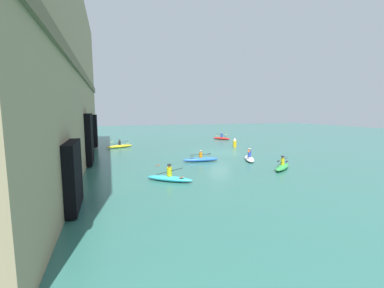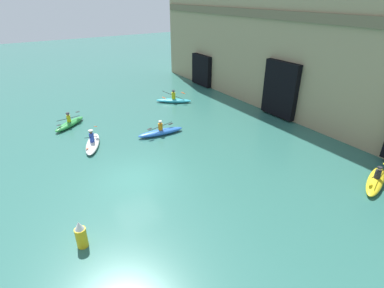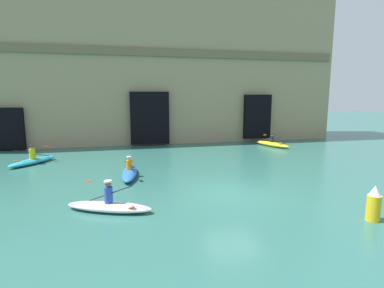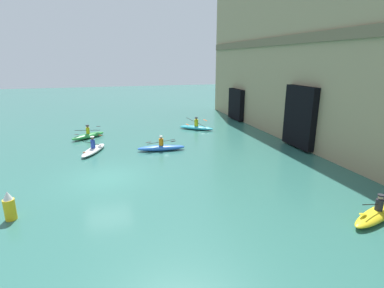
% 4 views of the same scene
% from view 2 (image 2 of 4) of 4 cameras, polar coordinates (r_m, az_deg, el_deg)
% --- Properties ---
extents(ground_plane, '(120.00, 120.00, 0.00)m').
position_cam_2_polar(ground_plane, '(17.15, -10.86, -6.35)').
color(ground_plane, '#2D665B').
extents(cliff_bluff, '(35.92, 6.52, 15.98)m').
position_cam_2_polar(cliff_bluff, '(27.28, 22.19, 22.36)').
color(cliff_bluff, '#9E8966').
rests_on(cliff_bluff, ground).
extents(kayak_white, '(3.31, 2.01, 1.16)m').
position_cam_2_polar(kayak_white, '(21.22, -18.40, 0.17)').
color(kayak_white, white).
rests_on(kayak_white, ground).
extents(kayak_green, '(2.48, 2.86, 1.12)m').
position_cam_2_polar(kayak_green, '(24.98, -22.29, 3.63)').
color(kayak_green, green).
rests_on(kayak_green, ground).
extents(kayak_yellow, '(1.93, 3.53, 1.06)m').
position_cam_2_polar(kayak_yellow, '(19.03, 31.59, -5.91)').
color(kayak_yellow, yellow).
rests_on(kayak_yellow, ground).
extents(kayak_blue, '(1.06, 3.46, 1.08)m').
position_cam_2_polar(kayak_blue, '(21.86, -5.99, 2.33)').
color(kayak_blue, blue).
rests_on(kayak_blue, ground).
extents(kayak_cyan, '(2.56, 3.10, 1.18)m').
position_cam_2_polar(kayak_cyan, '(28.47, -3.52, 8.35)').
color(kayak_cyan, '#33B2C6').
rests_on(kayak_cyan, ground).
extents(marker_buoy, '(0.45, 0.45, 1.24)m').
position_cam_2_polar(marker_buoy, '(13.31, -20.40, -15.92)').
color(marker_buoy, yellow).
rests_on(marker_buoy, ground).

